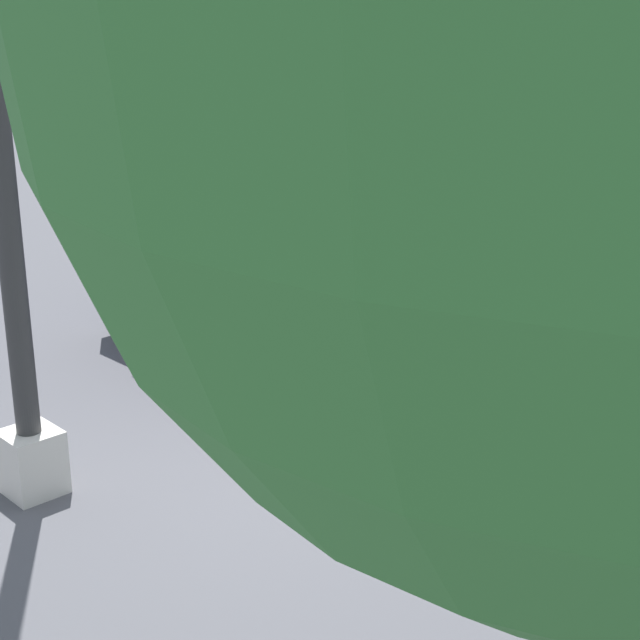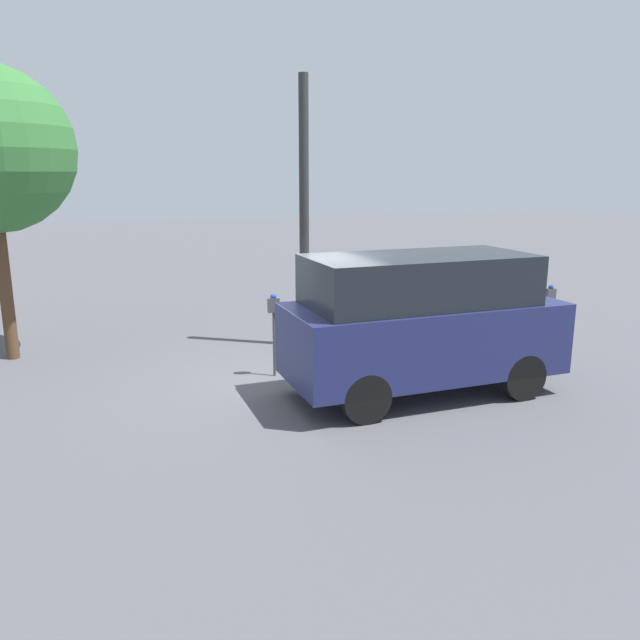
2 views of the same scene
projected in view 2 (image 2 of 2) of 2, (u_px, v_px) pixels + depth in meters
ground_plane at (294, 384)px, 10.83m from camera, size 80.00×80.00×0.00m
parking_meter_near at (274, 316)px, 11.01m from camera, size 0.21×0.12×1.51m
parking_meter_far at (550, 301)px, 12.97m from camera, size 0.21×0.12×1.32m
lamp_post at (304, 250)px, 12.80m from camera, size 0.44×0.44×5.46m
parked_van at (422, 321)px, 10.07m from camera, size 4.49×1.87×2.31m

